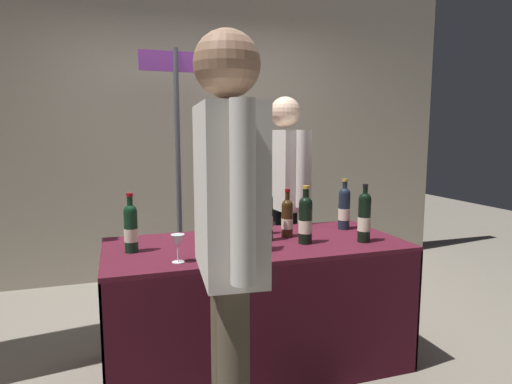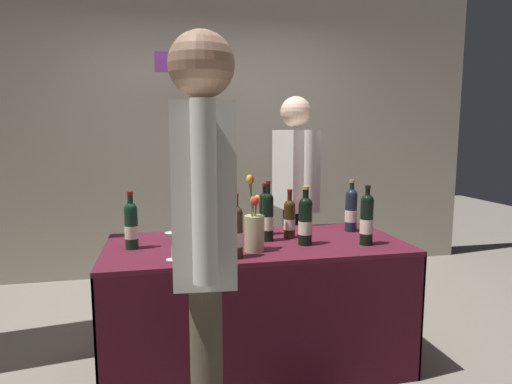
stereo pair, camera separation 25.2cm
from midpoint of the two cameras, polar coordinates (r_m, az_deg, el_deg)
name	(u,v)px [view 1 (the left image)]	position (r m, az deg, el deg)	size (l,w,h in m)	color
ground_plane	(256,362)	(2.86, -2.71, -21.50)	(12.00, 12.00, 0.00)	gray
back_partition	(196,114)	(4.35, -9.52, 10.05)	(5.40, 0.12, 3.16)	#B2A893
tasting_table	(256,279)	(2.64, -2.78, -11.39)	(1.74, 0.80, 0.76)	#4C1423
featured_wine_bottle	(131,227)	(2.47, -18.98, -4.44)	(0.07, 0.07, 0.32)	black
display_bottle_0	(364,217)	(2.60, 11.39, -3.23)	(0.08, 0.08, 0.35)	black
display_bottle_1	(267,216)	(2.58, -1.30, -3.18)	(0.07, 0.07, 0.36)	black
display_bottle_2	(205,225)	(2.37, -9.71, -4.32)	(0.07, 0.07, 0.35)	#192333
display_bottle_3	(287,217)	(2.68, 1.44, -3.37)	(0.07, 0.07, 0.30)	#38230F
display_bottle_4	(242,231)	(2.23, -5.10, -5.22)	(0.08, 0.08, 0.34)	#38230F
display_bottle_5	(204,231)	(2.23, -10.06, -5.15)	(0.08, 0.08, 0.34)	black
display_bottle_6	(261,213)	(2.74, -1.95, -2.81)	(0.07, 0.07, 0.33)	black
display_bottle_7	(305,219)	(2.52, 3.69, -3.57)	(0.08, 0.08, 0.34)	black
display_bottle_8	(344,208)	(2.93, 9.13, -2.08)	(0.08, 0.08, 0.34)	#192333
wine_glass_near_vendor	(178,242)	(2.22, -13.50, -6.42)	(0.07, 0.07, 0.14)	silver
wine_glass_mid	(201,223)	(2.69, -9.88, -4.12)	(0.08, 0.08, 0.13)	silver
flower_vase	(258,229)	(2.36, -2.83, -4.89)	(0.11, 0.11, 0.42)	tan
vendor_presenter	(285,185)	(3.28, 1.59, 0.90)	(0.25, 0.61, 1.66)	black
taster_foreground_right	(228,221)	(1.62, -8.12, -3.85)	(0.25, 0.63, 1.76)	#4C4233
booth_signpost	(178,146)	(3.68, -12.22, 5.94)	(0.58, 0.04, 2.08)	#47474C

